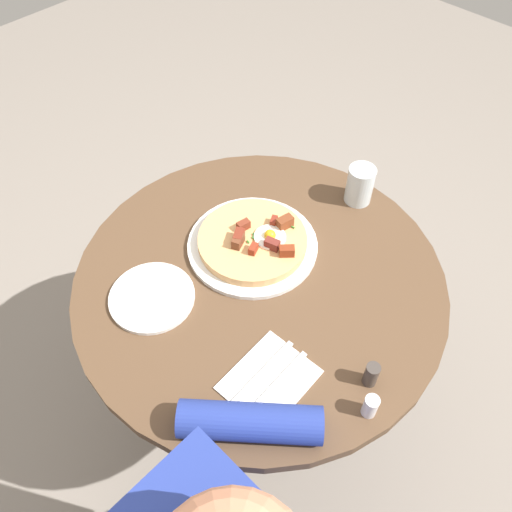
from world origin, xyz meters
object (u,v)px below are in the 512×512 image
Objects in this scene: pepper_shaker at (371,375)px; fork at (262,373)px; knife at (276,384)px; water_glass at (360,185)px; pizza_plate at (253,245)px; dining_table at (259,319)px; bread_plate at (152,297)px; breakfast_pizza at (254,240)px; salt_shaker at (370,406)px.

fork is at bearing 40.18° from pepper_shaker.
water_glass is (0.20, -0.52, 0.04)m from knife.
dining_table is at bearing 144.61° from pizza_plate.
bread_plate is 1.87× the size of water_glass.
breakfast_pizza is 0.36m from knife.
pepper_shaker is (-0.33, 0.04, 0.20)m from dining_table.
breakfast_pizza is 1.36× the size of bread_plate.
pepper_shaker is (0.04, -0.05, 0.00)m from salt_shaker.
knife is at bearing 47.10° from pepper_shaker.
bread_plate reaches higher than dining_table.
fork is (-0.30, -0.04, 0.00)m from bread_plate.
water_glass is at bearing -105.07° from pizza_plate.
pizza_plate is at bearing -35.39° from dining_table.
breakfast_pizza is at bearing -12.59° from pepper_shaker.
bread_plate is 0.34m from knife.
knife is at bearing 140.82° from dining_table.
fork is 0.21m from salt_shaker.
water_glass is (-0.08, -0.30, 0.02)m from breakfast_pizza.
bread_plate reaches higher than knife.
fork is 1.00× the size of knife.
knife is (-0.28, 0.22, 0.00)m from pizza_plate.
salt_shaker is (-0.16, -0.08, 0.02)m from knife.
breakfast_pizza is 1.42× the size of knife.
pepper_shaker is at bearing -159.50° from bread_plate.
pepper_shaker is (-0.40, 0.09, 0.00)m from breakfast_pizza.
salt_shaker is at bearing 166.64° from dining_table.
water_glass is 0.51m from pepper_shaker.
water_glass is 1.89× the size of salt_shaker.
dining_table is 0.39m from pepper_shaker.
salt_shaker is 0.06m from pepper_shaker.
pizza_plate is at bearing -101.80° from bread_plate.
breakfast_pizza is 0.33m from fork.
knife is 0.18m from salt_shaker.
pizza_plate is 5.31× the size of pepper_shaker.
breakfast_pizza reaches higher than pepper_shaker.
salt_shaker is at bearing 110.23° from fork.
pepper_shaker reaches higher than fork.
pizza_plate is 1.20× the size of breakfast_pizza.
pepper_shaker is at bearing 127.39° from fork.
dining_table is 0.42m from water_glass.
bread_plate is at bearing 77.74° from breakfast_pizza.
bread_plate is (0.06, 0.26, -0.02)m from breakfast_pizza.
bread_plate is at bearing -85.80° from fork.
bread_plate is 0.51m from salt_shaker.
dining_table is 0.22m from breakfast_pizza.
pepper_shaker is at bearing 173.87° from dining_table.
fork is 1.79× the size of water_glass.
fork is 0.21m from pepper_shaker.
dining_table is at bearing -131.98° from knife.
pizza_plate is at bearing -12.28° from pepper_shaker.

